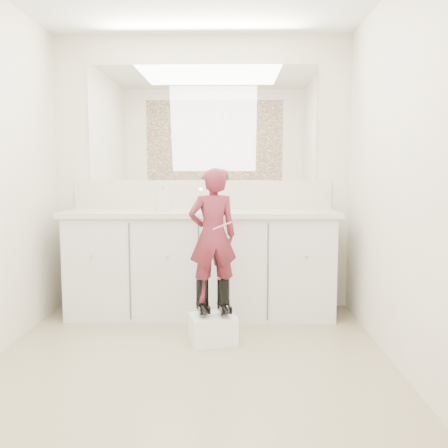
{
  "coord_description": "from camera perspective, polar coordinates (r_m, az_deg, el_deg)",
  "views": [
    {
      "loc": [
        0.27,
        -2.95,
        1.22
      ],
      "look_at": [
        0.21,
        0.6,
        0.84
      ],
      "focal_mm": 40.0,
      "sensor_mm": 36.0,
      "label": 1
    }
  ],
  "objects": [
    {
      "name": "floor",
      "position": [
        3.2,
        -4.08,
        -16.39
      ],
      "size": [
        3.0,
        3.0,
        0.0
      ],
      "primitive_type": "plane",
      "color": "#907F5E",
      "rests_on": "ground"
    },
    {
      "name": "wall_back",
      "position": [
        4.46,
        -2.48,
        5.78
      ],
      "size": [
        2.6,
        0.0,
        2.6
      ],
      "primitive_type": "plane",
      "rotation": [
        1.57,
        0.0,
        0.0
      ],
      "color": "beige",
      "rests_on": "floor"
    },
    {
      "name": "wall_front",
      "position": [
        1.47,
        -9.64,
        5.06
      ],
      "size": [
        2.6,
        0.0,
        2.6
      ],
      "primitive_type": "plane",
      "rotation": [
        -1.57,
        0.0,
        0.0
      ],
      "color": "beige",
      "rests_on": "floor"
    },
    {
      "name": "wall_right",
      "position": [
        3.12,
        20.36,
        5.27
      ],
      "size": [
        0.0,
        3.0,
        3.0
      ],
      "primitive_type": "plane",
      "rotation": [
        1.57,
        0.0,
        -1.57
      ],
      "color": "beige",
      "rests_on": "floor"
    },
    {
      "name": "vanity_cabinet",
      "position": [
        4.26,
        -2.66,
        -4.73
      ],
      "size": [
        2.2,
        0.55,
        0.85
      ],
      "primitive_type": "cube",
      "color": "silver",
      "rests_on": "floor"
    },
    {
      "name": "countertop",
      "position": [
        4.18,
        -2.7,
        1.23
      ],
      "size": [
        2.28,
        0.58,
        0.04
      ],
      "primitive_type": "cube",
      "color": "beige",
      "rests_on": "vanity_cabinet"
    },
    {
      "name": "backsplash",
      "position": [
        4.45,
        -2.48,
        3.39
      ],
      "size": [
        2.28,
        0.03,
        0.25
      ],
      "primitive_type": "cube",
      "color": "beige",
      "rests_on": "countertop"
    },
    {
      "name": "mirror",
      "position": [
        4.46,
        -2.52,
        11.44
      ],
      "size": [
        2.0,
        0.02,
        1.0
      ],
      "primitive_type": "cube",
      "color": "white",
      "rests_on": "wall_back"
    },
    {
      "name": "dot_panel",
      "position": [
        1.54,
        -9.89,
        22.03
      ],
      "size": [
        2.0,
        0.01,
        1.2
      ],
      "primitive_type": "cube",
      "color": "#472819",
      "rests_on": "wall_front"
    },
    {
      "name": "faucet",
      "position": [
        4.34,
        -2.56,
        2.34
      ],
      "size": [
        0.08,
        0.08,
        0.1
      ],
      "primitive_type": "cylinder",
      "color": "silver",
      "rests_on": "countertop"
    },
    {
      "name": "cup",
      "position": [
        4.19,
        -0.74,
        2.18
      ],
      "size": [
        0.11,
        0.11,
        0.1
      ],
      "primitive_type": "imported",
      "rotation": [
        0.0,
        0.0,
        -0.07
      ],
      "color": "beige",
      "rests_on": "countertop"
    },
    {
      "name": "soap_bottle",
      "position": [
        4.18,
        -7.02,
        2.88
      ],
      "size": [
        0.12,
        0.12,
        0.21
      ],
      "primitive_type": "imported",
      "rotation": [
        0.0,
        0.0,
        0.3
      ],
      "color": "silver",
      "rests_on": "countertop"
    },
    {
      "name": "step_stool",
      "position": [
        3.64,
        -1.29,
        -11.9
      ],
      "size": [
        0.37,
        0.33,
        0.2
      ],
      "primitive_type": "cube",
      "rotation": [
        0.0,
        0.0,
        0.26
      ],
      "color": "white",
      "rests_on": "floor"
    },
    {
      "name": "boot_left",
      "position": [
        3.6,
        -2.49,
        -8.3
      ],
      "size": [
        0.14,
        0.19,
        0.26
      ],
      "primitive_type": null,
      "rotation": [
        0.0,
        0.0,
        0.26
      ],
      "color": "black",
      "rests_on": "step_stool"
    },
    {
      "name": "boot_right",
      "position": [
        3.59,
        -0.08,
        -8.32
      ],
      "size": [
        0.14,
        0.19,
        0.26
      ],
      "primitive_type": null,
      "rotation": [
        0.0,
        0.0,
        0.26
      ],
      "color": "black",
      "rests_on": "step_stool"
    },
    {
      "name": "toddler",
      "position": [
        3.51,
        -1.3,
        -1.31
      ],
      "size": [
        0.39,
        0.31,
        0.94
      ],
      "primitive_type": "imported",
      "rotation": [
        0.0,
        0.0,
        3.4
      ],
      "color": "#A33240",
      "rests_on": "step_stool"
    },
    {
      "name": "toothbrush",
      "position": [
        3.42,
        -0.19,
        -0.19
      ],
      "size": [
        0.13,
        0.05,
        0.06
      ],
      "primitive_type": "cylinder",
      "rotation": [
        0.0,
        1.22,
        0.26
      ],
      "color": "pink",
      "rests_on": "toddler"
    }
  ]
}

